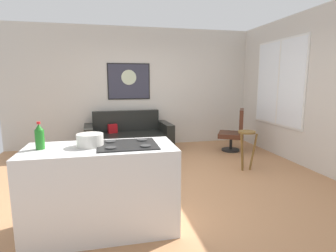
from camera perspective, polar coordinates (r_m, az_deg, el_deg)
name	(u,v)px	position (r m, az deg, el deg)	size (l,w,h in m)	color
ground	(166,179)	(4.46, -0.42, -11.18)	(6.40, 6.40, 0.04)	#B17B51
back_wall	(145,88)	(6.56, -4.98, 8.14)	(6.40, 0.05, 2.80)	beige
right_wall	(300,90)	(5.61, 26.25, 6.96)	(0.05, 6.40, 2.80)	beige
couch	(128,138)	(6.12, -8.41, -2.58)	(1.94, 1.01, 0.87)	black
coffee_table	(142,147)	(5.02, -5.52, -4.40)	(0.98, 0.63, 0.38)	silver
armchair	(235,131)	(6.15, 14.04, -1.10)	(0.75, 0.75, 0.95)	black
bar_stool	(246,141)	(4.90, 16.31, -3.06)	(0.34, 0.34, 0.70)	brown
kitchen_counter	(103,189)	(2.95, -13.73, -12.79)	(1.51, 0.69, 0.93)	silver
soda_bottle	(40,137)	(2.88, -25.62, -2.10)	(0.09, 0.09, 0.27)	#207020
mixing_bowl	(90,140)	(2.84, -16.23, -2.92)	(0.27, 0.27, 0.13)	silver
wall_painting	(129,81)	(6.48, -8.31, 9.37)	(0.99, 0.03, 0.84)	black
window	(279,83)	(6.07, 22.47, 8.43)	(0.03, 1.60, 1.77)	silver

